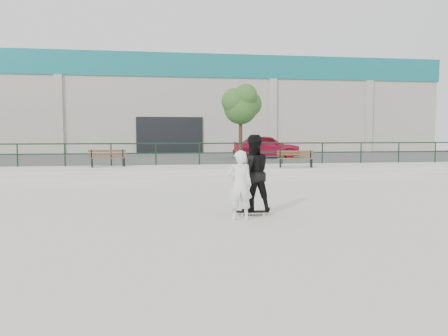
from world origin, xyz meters
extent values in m
plane|color=beige|center=(0.00, 0.00, 0.00)|extent=(120.00, 120.00, 0.00)
cube|color=#AFACA0|center=(0.00, 9.50, 0.25)|extent=(30.00, 3.00, 0.50)
cube|color=#3D3D3D|center=(0.00, 18.00, 0.25)|extent=(60.00, 14.00, 0.50)
cylinder|color=#12331A|center=(0.00, 10.80, 1.50)|extent=(28.00, 0.06, 0.06)
cylinder|color=#12331A|center=(0.00, 10.80, 1.05)|extent=(28.00, 0.05, 0.05)
cylinder|color=#12331A|center=(-7.00, 10.80, 1.00)|extent=(0.06, 0.06, 1.00)
cylinder|color=#12331A|center=(-5.00, 10.80, 1.00)|extent=(0.06, 0.06, 1.00)
cylinder|color=#12331A|center=(-3.00, 10.80, 1.00)|extent=(0.06, 0.06, 1.00)
cylinder|color=#12331A|center=(-1.00, 10.80, 1.00)|extent=(0.06, 0.06, 1.00)
cylinder|color=#12331A|center=(1.00, 10.80, 1.00)|extent=(0.06, 0.06, 1.00)
cylinder|color=#12331A|center=(3.00, 10.80, 1.00)|extent=(0.06, 0.06, 1.00)
cylinder|color=#12331A|center=(5.00, 10.80, 1.00)|extent=(0.06, 0.06, 1.00)
cylinder|color=#12331A|center=(7.00, 10.80, 1.00)|extent=(0.06, 0.06, 1.00)
cylinder|color=#12331A|center=(9.00, 10.80, 1.00)|extent=(0.06, 0.06, 1.00)
cylinder|color=#12331A|center=(11.00, 10.80, 1.00)|extent=(0.06, 0.06, 1.00)
cylinder|color=#12331A|center=(13.00, 10.80, 1.00)|extent=(0.06, 0.06, 1.00)
cube|color=beige|center=(0.00, 32.00, 4.00)|extent=(44.00, 16.00, 8.00)
cube|color=#18787B|center=(0.00, 32.00, 7.10)|extent=(44.20, 16.20, 1.80)
cube|color=black|center=(0.00, 23.95, 1.60)|extent=(5.00, 0.15, 3.20)
cube|color=beige|center=(-8.00, 23.90, 3.10)|extent=(0.60, 0.25, 6.20)
cube|color=beige|center=(8.00, 23.90, 3.10)|extent=(0.60, 0.25, 6.20)
cube|color=beige|center=(16.00, 23.90, 3.10)|extent=(0.60, 0.25, 6.20)
cube|color=brown|center=(-3.04, 10.04, 0.89)|extent=(1.61, 0.44, 0.04)
cube|color=brown|center=(-3.08, 10.20, 0.89)|extent=(1.61, 0.44, 0.04)
cube|color=brown|center=(-3.11, 10.36, 0.89)|extent=(1.61, 0.44, 0.04)
cube|color=brown|center=(-3.13, 10.43, 1.06)|extent=(1.60, 0.37, 0.09)
cube|color=brown|center=(-3.13, 10.43, 1.19)|extent=(1.60, 0.37, 0.09)
cube|color=black|center=(-3.74, 10.06, 0.69)|extent=(0.15, 0.45, 0.38)
cube|color=black|center=(-3.79, 10.29, 1.06)|extent=(0.06, 0.06, 0.38)
cube|color=black|center=(-2.42, 10.34, 0.69)|extent=(0.15, 0.45, 0.38)
cube|color=black|center=(-2.46, 10.57, 1.06)|extent=(0.06, 0.06, 0.38)
cube|color=brown|center=(4.95, 8.55, 0.88)|extent=(1.57, 0.43, 0.04)
cube|color=brown|center=(4.98, 8.70, 0.88)|extent=(1.57, 0.43, 0.04)
cube|color=brown|center=(5.02, 8.86, 0.88)|extent=(1.57, 0.43, 0.04)
cube|color=brown|center=(5.03, 8.92, 1.05)|extent=(1.56, 0.36, 0.09)
cube|color=brown|center=(5.03, 8.92, 1.17)|extent=(1.56, 0.36, 0.09)
cube|color=black|center=(4.34, 8.84, 0.68)|extent=(0.14, 0.44, 0.37)
cube|color=black|center=(4.38, 9.06, 1.05)|extent=(0.06, 0.05, 0.37)
cube|color=black|center=(5.63, 8.56, 0.68)|extent=(0.14, 0.44, 0.37)
cube|color=black|center=(5.68, 8.79, 1.05)|extent=(0.06, 0.05, 0.37)
cylinder|color=#4F3E27|center=(3.58, 14.10, 1.73)|extent=(0.21, 0.21, 2.46)
sphere|color=#2F5C21|center=(3.58, 14.10, 3.37)|extent=(1.85, 1.85, 1.85)
sphere|color=#2F5C21|center=(4.09, 14.41, 3.58)|extent=(1.44, 1.44, 1.44)
sphere|color=#2F5C21|center=(3.17, 13.90, 3.68)|extent=(1.33, 1.33, 1.33)
sphere|color=#2F5C21|center=(3.79, 13.69, 3.99)|extent=(1.23, 1.23, 1.23)
sphere|color=#2F5C21|center=(3.27, 14.51, 3.89)|extent=(1.13, 1.13, 1.13)
imported|color=#A81437|center=(5.51, 15.95, 1.19)|extent=(4.24, 2.23, 1.37)
cube|color=black|center=(1.33, 0.76, 0.09)|extent=(0.79, 0.27, 0.02)
cube|color=brown|center=(1.33, 0.76, 0.07)|extent=(0.79, 0.27, 0.01)
cube|color=#A7A7AD|center=(1.08, 0.79, 0.04)|extent=(0.07, 0.16, 0.03)
cube|color=#A7A7AD|center=(1.59, 0.74, 0.04)|extent=(0.07, 0.16, 0.03)
cylinder|color=beige|center=(1.07, 0.69, 0.03)|extent=(0.06, 0.03, 0.06)
cylinder|color=beige|center=(1.08, 0.88, 0.03)|extent=(0.06, 0.03, 0.06)
cylinder|color=beige|center=(1.58, 0.65, 0.03)|extent=(0.06, 0.03, 0.06)
cylinder|color=beige|center=(1.60, 0.83, 0.03)|extent=(0.06, 0.03, 0.06)
imported|color=black|center=(1.33, 0.76, 1.02)|extent=(0.95, 0.77, 1.84)
imported|color=white|center=(0.92, 0.24, 0.79)|extent=(0.60, 0.41, 1.58)
camera|label=1|loc=(-0.91, -9.42, 1.97)|focal=35.00mm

